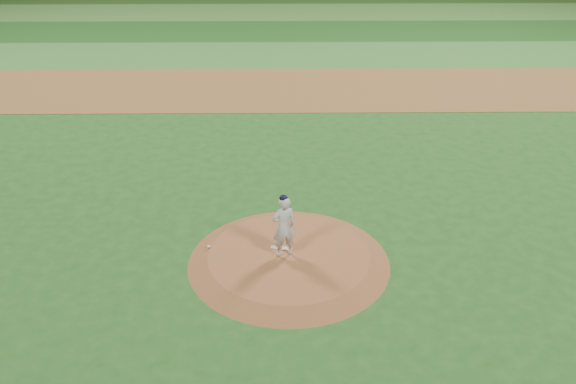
{
  "coord_description": "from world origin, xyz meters",
  "views": [
    {
      "loc": [
        -0.19,
        -14.45,
        10.07
      ],
      "look_at": [
        0.0,
        2.0,
        1.1
      ],
      "focal_mm": 40.0,
      "sensor_mm": 36.0,
      "label": 1
    }
  ],
  "objects_px": {
    "rosin_bag": "(209,246)",
    "pitcher_on_mound": "(284,226)",
    "pitching_rubber": "(281,248)",
    "pitchers_mound": "(289,259)"
  },
  "relations": [
    {
      "from": "pitchers_mound",
      "to": "pitching_rubber",
      "type": "distance_m",
      "value": 0.39
    },
    {
      "from": "pitchers_mound",
      "to": "rosin_bag",
      "type": "relative_size",
      "value": 49.88
    },
    {
      "from": "pitching_rubber",
      "to": "rosin_bag",
      "type": "distance_m",
      "value": 2.01
    },
    {
      "from": "pitching_rubber",
      "to": "pitcher_on_mound",
      "type": "height_order",
      "value": "pitcher_on_mound"
    },
    {
      "from": "pitchers_mound",
      "to": "pitching_rubber",
      "type": "height_order",
      "value": "pitching_rubber"
    },
    {
      "from": "pitching_rubber",
      "to": "pitchers_mound",
      "type": "bearing_deg",
      "value": -44.25
    },
    {
      "from": "pitchers_mound",
      "to": "pitching_rubber",
      "type": "bearing_deg",
      "value": 124.06
    },
    {
      "from": "pitcher_on_mound",
      "to": "rosin_bag",
      "type": "bearing_deg",
      "value": 169.76
    },
    {
      "from": "rosin_bag",
      "to": "pitcher_on_mound",
      "type": "xyz_separation_m",
      "value": [
        2.07,
        -0.37,
        0.87
      ]
    },
    {
      "from": "rosin_bag",
      "to": "pitcher_on_mound",
      "type": "relative_size",
      "value": 0.06
    }
  ]
}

